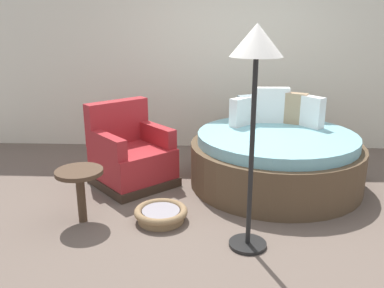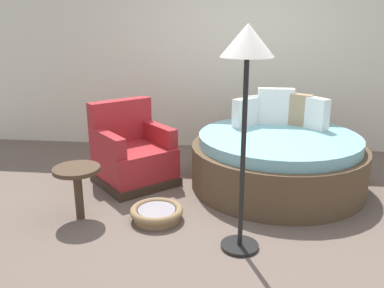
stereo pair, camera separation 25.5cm
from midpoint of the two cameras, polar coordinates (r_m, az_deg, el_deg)
ground_plane at (r=4.21m, az=3.56°, el=-9.05°), size 8.00×8.00×0.02m
back_wall at (r=5.97m, az=3.55°, el=12.22°), size 8.00×0.12×2.68m
round_daybed at (r=4.76m, az=10.12°, el=-1.90°), size 1.95×1.95×1.05m
red_armchair at (r=4.76m, az=-10.17°, el=-1.70°), size 1.13×1.13×0.94m
pet_basket at (r=3.94m, az=-6.26°, el=-9.73°), size 0.51×0.51×0.13m
side_table at (r=3.94m, az=-17.29°, el=-4.79°), size 0.44×0.44×0.52m
floor_lamp at (r=3.08m, az=6.56°, el=11.18°), size 0.40×0.40×1.82m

